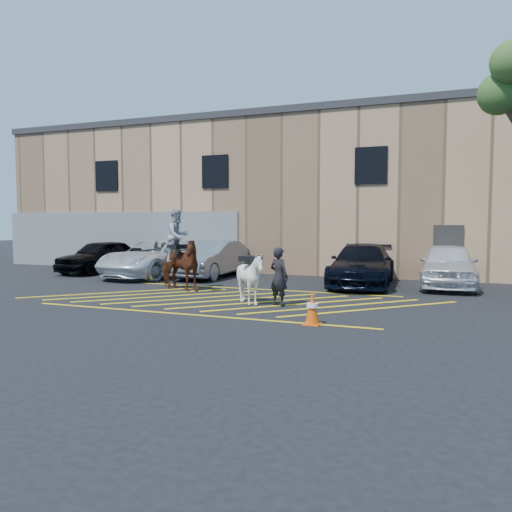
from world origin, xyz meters
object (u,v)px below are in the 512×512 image
(car_white_suv, at_px, (448,265))
(mounted_bay, at_px, (178,258))
(car_black_suv, at_px, (101,256))
(car_white_pickup, at_px, (157,258))
(car_blue_suv, at_px, (362,265))
(saddled_white, at_px, (251,278))
(handler, at_px, (279,277))
(traffic_cone, at_px, (312,309))
(car_silver_sedan, at_px, (212,259))

(car_white_suv, bearing_deg, mounted_bay, -154.87)
(car_black_suv, distance_m, mounted_bay, 7.44)
(car_white_pickup, distance_m, car_blue_suv, 8.59)
(saddled_white, bearing_deg, car_white_suv, 48.79)
(car_blue_suv, distance_m, mounted_bay, 6.67)
(handler, distance_m, mounted_bay, 4.51)
(car_blue_suv, relative_size, traffic_cone, 7.12)
(car_blue_suv, height_order, handler, handler)
(car_white_suv, xyz_separation_m, saddled_white, (-5.18, -5.91, -0.05))
(car_blue_suv, relative_size, handler, 3.19)
(car_silver_sedan, xyz_separation_m, traffic_cone, (6.37, -7.85, -0.39))
(car_silver_sedan, distance_m, traffic_cone, 10.11)
(car_black_suv, xyz_separation_m, mounted_bay, (6.31, -3.92, 0.36))
(car_white_pickup, relative_size, car_white_suv, 1.22)
(car_white_pickup, relative_size, car_blue_suv, 1.09)
(saddled_white, height_order, traffic_cone, saddled_white)
(car_white_suv, bearing_deg, saddled_white, -131.99)
(saddled_white, distance_m, traffic_cone, 3.12)
(car_blue_suv, bearing_deg, car_white_suv, 7.33)
(car_silver_sedan, relative_size, mounted_bay, 1.67)
(car_white_suv, bearing_deg, car_black_suv, -179.90)
(car_blue_suv, distance_m, saddled_white, 5.82)
(handler, bearing_deg, saddled_white, 27.27)
(car_blue_suv, bearing_deg, saddled_white, -115.92)
(car_blue_suv, height_order, mounted_bay, mounted_bay)
(car_blue_suv, bearing_deg, car_silver_sedan, 172.87)
(mounted_bay, bearing_deg, handler, -22.09)
(car_black_suv, relative_size, traffic_cone, 6.01)
(car_white_pickup, bearing_deg, handler, -28.79)
(car_silver_sedan, distance_m, mounted_bay, 4.11)
(car_silver_sedan, xyz_separation_m, saddled_white, (4.04, -5.80, -0.02))
(handler, bearing_deg, mounted_bay, -0.19)
(car_white_pickup, height_order, handler, handler)
(handler, bearing_deg, traffic_cone, 147.42)
(car_white_suv, relative_size, mounted_bay, 1.69)
(car_silver_sedan, relative_size, car_blue_suv, 0.88)
(car_black_suv, bearing_deg, car_silver_sedan, 6.97)
(mounted_bay, bearing_deg, car_black_suv, 148.18)
(car_silver_sedan, distance_m, car_white_suv, 9.22)
(car_black_suv, xyz_separation_m, car_white_pickup, (3.32, -0.48, 0.04))
(car_silver_sedan, xyz_separation_m, car_white_suv, (9.22, 0.11, 0.03))
(car_white_suv, distance_m, saddled_white, 7.86)
(handler, distance_m, saddled_white, 0.82)
(handler, bearing_deg, car_blue_suv, -83.26)
(car_black_suv, relative_size, handler, 2.69)
(car_white_pickup, bearing_deg, car_black_suv, 178.65)
(car_silver_sedan, distance_m, saddled_white, 7.07)
(car_silver_sedan, xyz_separation_m, handler, (4.86, -5.73, 0.06))
(car_white_pickup, distance_m, handler, 8.81)
(car_white_pickup, relative_size, car_silver_sedan, 1.23)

